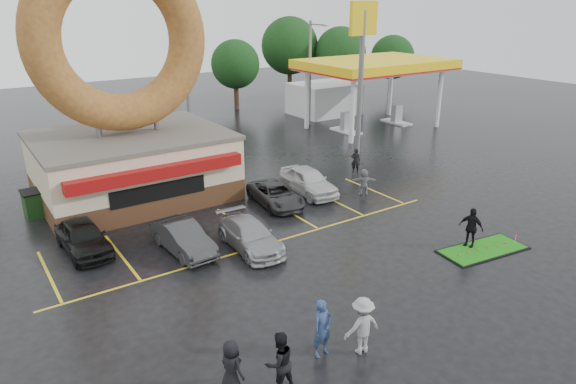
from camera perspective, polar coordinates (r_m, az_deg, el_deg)
ground at (r=21.49m, az=2.53°, el=-9.14°), size 120.00×120.00×0.00m
donut_shop at (r=29.74m, az=-17.37°, el=7.65°), size 10.20×8.70×13.50m
gas_station at (r=48.05m, az=7.13°, el=12.11°), size 12.30×13.65×5.90m
shell_sign at (r=36.35m, az=8.22°, el=15.22°), size 2.20×0.36×10.60m
streetlight_mid at (r=39.38m, az=-11.11°, el=11.64°), size 0.40×2.21×9.00m
streetlight_right at (r=46.17m, az=2.50°, el=13.27°), size 0.40×2.21×9.00m
tree_far_a at (r=58.59m, az=5.83°, el=15.13°), size 5.60×5.60×8.00m
tree_far_b at (r=61.21m, az=11.52°, el=14.46°), size 4.90×4.90×7.00m
tree_far_c at (r=59.33m, az=0.19°, el=15.93°), size 6.30×6.30×9.00m
tree_far_d at (r=53.62m, az=-5.88°, el=13.93°), size 4.90×4.90×7.00m
car_black at (r=24.75m, az=-21.84°, el=-4.62°), size 1.93×4.36×1.46m
car_dgrey at (r=23.50m, az=-11.59°, el=-5.00°), size 1.73×4.17×1.34m
car_silver at (r=23.39m, az=-4.24°, el=-4.82°), size 2.03×4.48×1.27m
car_grey at (r=28.23m, az=-1.39°, el=-0.29°), size 2.41×4.44×1.18m
car_white at (r=29.88m, az=2.28°, el=1.25°), size 2.10×4.59×1.52m
person_blue at (r=16.69m, az=3.84°, el=-14.86°), size 0.76×0.54×1.97m
person_blackjkt at (r=15.42m, az=-0.97°, el=-18.38°), size 0.95×0.76×1.91m
person_hoodie at (r=16.93m, az=8.24°, el=-14.48°), size 1.35×0.88×1.96m
person_bystander at (r=15.50m, az=-6.32°, el=-18.77°), size 0.73×0.94×1.70m
person_cameraman at (r=24.76m, az=19.66°, el=-3.75°), size 0.76×1.20×1.90m
person_walker_near at (r=30.00m, az=8.44°, el=1.13°), size 1.47×1.12×1.55m
person_walker_far at (r=33.80m, az=7.53°, el=3.49°), size 0.70×0.70×1.63m
dumpster at (r=29.94m, az=-25.60°, el=-1.04°), size 1.85×1.28×1.30m
putting_green at (r=25.01m, az=20.85°, el=-5.99°), size 4.35×2.30×0.52m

